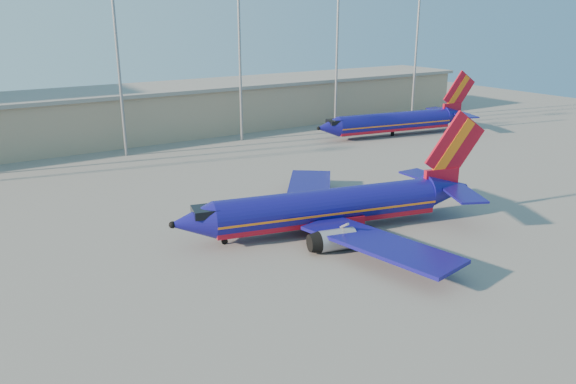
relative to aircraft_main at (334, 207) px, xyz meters
name	(u,v)px	position (x,y,z in m)	size (l,w,h in m)	color
ground	(335,251)	(-3.07, -4.31, -2.41)	(220.00, 220.00, 0.00)	slate
terminal_building	(186,108)	(6.93, 53.69, 1.90)	(122.00, 16.00, 8.50)	gray
light_mast_row	(181,35)	(1.93, 41.69, 15.14)	(101.60, 1.60, 28.65)	gray
aircraft_main	(334,207)	(0.00, 0.00, 0.00)	(32.88, 31.26, 11.30)	navy
aircraft_second	(397,121)	(36.98, 30.32, 0.08)	(31.90, 12.61, 10.86)	navy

